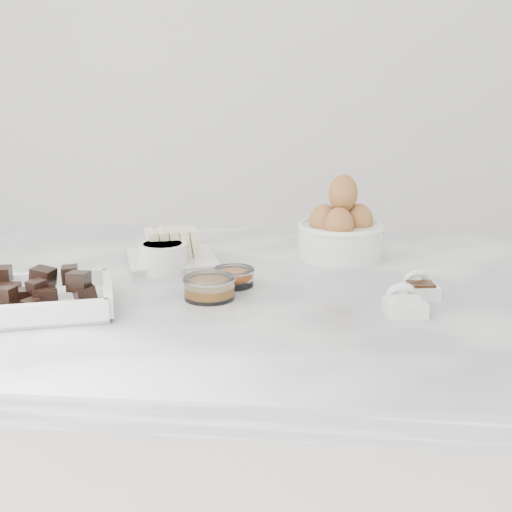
{
  "coord_description": "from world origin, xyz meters",
  "views": [
    {
      "loc": [
        0.13,
        -1.05,
        1.27
      ],
      "look_at": [
        0.02,
        0.03,
        0.98
      ],
      "focal_mm": 50.0,
      "sensor_mm": 36.0,
      "label": 1
    }
  ],
  "objects_px": {
    "sugar_ramekin": "(163,256)",
    "honey_bowl": "(209,287)",
    "butter_plate": "(170,251)",
    "vanilla_spoon": "(419,288)",
    "salt_spoon": "(404,303)",
    "chocolate_dish": "(35,295)",
    "egg_bowl": "(341,231)",
    "zest_bowl": "(234,276)"
  },
  "relations": [
    {
      "from": "sugar_ramekin",
      "to": "honey_bowl",
      "type": "bearing_deg",
      "value": -53.48
    },
    {
      "from": "butter_plate",
      "to": "honey_bowl",
      "type": "height_order",
      "value": "butter_plate"
    },
    {
      "from": "vanilla_spoon",
      "to": "salt_spoon",
      "type": "xyz_separation_m",
      "value": [
        -0.03,
        -0.08,
        0.0
      ]
    },
    {
      "from": "honey_bowl",
      "to": "chocolate_dish",
      "type": "bearing_deg",
      "value": -161.56
    },
    {
      "from": "salt_spoon",
      "to": "vanilla_spoon",
      "type": "bearing_deg",
      "value": 68.85
    },
    {
      "from": "chocolate_dish",
      "to": "vanilla_spoon",
      "type": "bearing_deg",
      "value": 12.46
    },
    {
      "from": "egg_bowl",
      "to": "zest_bowl",
      "type": "bearing_deg",
      "value": -132.02
    },
    {
      "from": "egg_bowl",
      "to": "vanilla_spoon",
      "type": "bearing_deg",
      "value": -61.63
    },
    {
      "from": "honey_bowl",
      "to": "salt_spoon",
      "type": "bearing_deg",
      "value": -7.52
    },
    {
      "from": "butter_plate",
      "to": "egg_bowl",
      "type": "bearing_deg",
      "value": 13.3
    },
    {
      "from": "chocolate_dish",
      "to": "butter_plate",
      "type": "bearing_deg",
      "value": 62.8
    },
    {
      "from": "chocolate_dish",
      "to": "honey_bowl",
      "type": "distance_m",
      "value": 0.24
    },
    {
      "from": "chocolate_dish",
      "to": "egg_bowl",
      "type": "height_order",
      "value": "egg_bowl"
    },
    {
      "from": "sugar_ramekin",
      "to": "honey_bowl",
      "type": "distance_m",
      "value": 0.17
    },
    {
      "from": "chocolate_dish",
      "to": "sugar_ramekin",
      "type": "height_order",
      "value": "chocolate_dish"
    },
    {
      "from": "sugar_ramekin",
      "to": "egg_bowl",
      "type": "bearing_deg",
      "value": 21.74
    },
    {
      "from": "vanilla_spoon",
      "to": "honey_bowl",
      "type": "bearing_deg",
      "value": -172.25
    },
    {
      "from": "zest_bowl",
      "to": "honey_bowl",
      "type": "bearing_deg",
      "value": -112.47
    },
    {
      "from": "butter_plate",
      "to": "vanilla_spoon",
      "type": "distance_m",
      "value": 0.43
    },
    {
      "from": "butter_plate",
      "to": "zest_bowl",
      "type": "distance_m",
      "value": 0.17
    },
    {
      "from": "honey_bowl",
      "to": "zest_bowl",
      "type": "distance_m",
      "value": 0.07
    },
    {
      "from": "honey_bowl",
      "to": "zest_bowl",
      "type": "relative_size",
      "value": 1.19
    },
    {
      "from": "vanilla_spoon",
      "to": "butter_plate",
      "type": "bearing_deg",
      "value": 160.97
    },
    {
      "from": "salt_spoon",
      "to": "chocolate_dish",
      "type": "bearing_deg",
      "value": -175.42
    },
    {
      "from": "butter_plate",
      "to": "sugar_ramekin",
      "type": "xyz_separation_m",
      "value": [
        -0.0,
        -0.05,
        0.0
      ]
    },
    {
      "from": "butter_plate",
      "to": "zest_bowl",
      "type": "relative_size",
      "value": 2.8
    },
    {
      "from": "honey_bowl",
      "to": "vanilla_spoon",
      "type": "distance_m",
      "value": 0.31
    },
    {
      "from": "sugar_ramekin",
      "to": "vanilla_spoon",
      "type": "distance_m",
      "value": 0.42
    },
    {
      "from": "sugar_ramekin",
      "to": "vanilla_spoon",
      "type": "bearing_deg",
      "value": -12.78
    },
    {
      "from": "sugar_ramekin",
      "to": "salt_spoon",
      "type": "xyz_separation_m",
      "value": [
        0.38,
        -0.17,
        -0.01
      ]
    },
    {
      "from": "honey_bowl",
      "to": "vanilla_spoon",
      "type": "xyz_separation_m",
      "value": [
        0.31,
        0.04,
        -0.0
      ]
    },
    {
      "from": "butter_plate",
      "to": "egg_bowl",
      "type": "distance_m",
      "value": 0.3
    },
    {
      "from": "butter_plate",
      "to": "salt_spoon",
      "type": "bearing_deg",
      "value": -30.18
    },
    {
      "from": "chocolate_dish",
      "to": "zest_bowl",
      "type": "xyz_separation_m",
      "value": [
        0.26,
        0.14,
        -0.01
      ]
    },
    {
      "from": "egg_bowl",
      "to": "vanilla_spoon",
      "type": "relative_size",
      "value": 2.28
    },
    {
      "from": "chocolate_dish",
      "to": "honey_bowl",
      "type": "relative_size",
      "value": 3.17
    },
    {
      "from": "sugar_ramekin",
      "to": "egg_bowl",
      "type": "relative_size",
      "value": 0.52
    },
    {
      "from": "zest_bowl",
      "to": "salt_spoon",
      "type": "bearing_deg",
      "value": -22.25
    },
    {
      "from": "egg_bowl",
      "to": "butter_plate",
      "type": "bearing_deg",
      "value": -166.7
    },
    {
      "from": "vanilla_spoon",
      "to": "salt_spoon",
      "type": "bearing_deg",
      "value": -111.15
    },
    {
      "from": "honey_bowl",
      "to": "egg_bowl",
      "type": "bearing_deg",
      "value": 52.28
    },
    {
      "from": "butter_plate",
      "to": "salt_spoon",
      "type": "distance_m",
      "value": 0.44
    }
  ]
}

